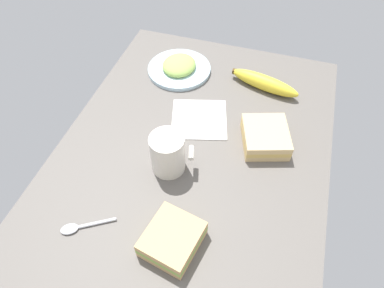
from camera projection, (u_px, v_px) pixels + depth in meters
tabletop at (192, 154)px, 83.61cm from camera, size 90.00×64.00×2.00cm
plate_of_food at (179, 67)px, 101.17cm from camera, size 18.40×18.40×3.92cm
coffee_mug_black at (168, 153)px, 76.15cm from camera, size 7.69×9.93×9.92cm
sandwich_main at (172, 239)px, 66.47cm from camera, size 12.60×11.75×4.40cm
sandwich_side at (265, 137)px, 82.96cm from camera, size 14.30×13.55×4.40cm
banana at (264, 83)px, 95.68cm from camera, size 8.96×20.11×4.15cm
spoon at (79, 227)px, 70.08cm from camera, size 7.14×10.39×0.80cm
paper_napkin at (199, 119)px, 89.53cm from camera, size 17.22×17.22×0.30cm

